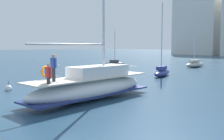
{
  "coord_description": "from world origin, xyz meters",
  "views": [
    {
      "loc": [
        14.39,
        -9.2,
        3.51
      ],
      "look_at": [
        1.88,
        3.9,
        1.8
      ],
      "focal_mm": 41.16,
      "sensor_mm": 36.0,
      "label": 1
    }
  ],
  "objects_px": {
    "main_sailboat": "(92,85)",
    "mooring_buoy": "(8,88)",
    "moored_sloop_far": "(113,63)",
    "moored_catamaran": "(162,71)",
    "moored_cutter_left": "(195,64)"
  },
  "relations": [
    {
      "from": "moored_sloop_far",
      "to": "moored_cutter_left",
      "type": "bearing_deg",
      "value": 29.83
    },
    {
      "from": "moored_sloop_far",
      "to": "moored_cutter_left",
      "type": "height_order",
      "value": "moored_cutter_left"
    },
    {
      "from": "moored_cutter_left",
      "to": "moored_sloop_far",
      "type": "bearing_deg",
      "value": -150.17
    },
    {
      "from": "moored_cutter_left",
      "to": "mooring_buoy",
      "type": "xyz_separation_m",
      "value": [
        -0.57,
        -30.92,
        -0.41
      ]
    },
    {
      "from": "main_sailboat",
      "to": "moored_cutter_left",
      "type": "distance_m",
      "value": 29.3
    },
    {
      "from": "moored_catamaran",
      "to": "moored_cutter_left",
      "type": "bearing_deg",
      "value": 101.4
    },
    {
      "from": "moored_sloop_far",
      "to": "mooring_buoy",
      "type": "bearing_deg",
      "value": -64.67
    },
    {
      "from": "moored_cutter_left",
      "to": "main_sailboat",
      "type": "bearing_deg",
      "value": -76.97
    },
    {
      "from": "main_sailboat",
      "to": "moored_cutter_left",
      "type": "xyz_separation_m",
      "value": [
        -6.6,
        28.54,
        -0.33
      ]
    },
    {
      "from": "main_sailboat",
      "to": "moored_catamaran",
      "type": "relative_size",
      "value": 1.51
    },
    {
      "from": "main_sailboat",
      "to": "mooring_buoy",
      "type": "xyz_separation_m",
      "value": [
        -7.17,
        -2.37,
        -0.74
      ]
    },
    {
      "from": "main_sailboat",
      "to": "moored_cutter_left",
      "type": "relative_size",
      "value": 1.49
    },
    {
      "from": "moored_cutter_left",
      "to": "mooring_buoy",
      "type": "bearing_deg",
      "value": -91.05
    },
    {
      "from": "moored_catamaran",
      "to": "main_sailboat",
      "type": "bearing_deg",
      "value": -75.36
    },
    {
      "from": "main_sailboat",
      "to": "mooring_buoy",
      "type": "bearing_deg",
      "value": -161.7
    }
  ]
}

